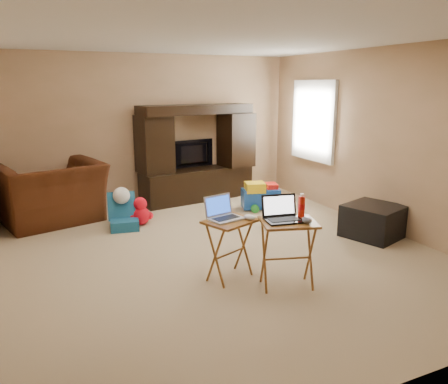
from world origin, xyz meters
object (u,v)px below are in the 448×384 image
entertainment_center (197,153)px  water_bottle (301,207)px  tray_table_right (287,254)px  push_toy (261,195)px  tray_table_left (230,249)px  mouse_left (250,217)px  ottoman (373,221)px  laptop_left (226,208)px  laptop_right (284,209)px  mouse_right (307,220)px  child_rocker (124,211)px  television (194,154)px  plush_toy (140,211)px  recliner (51,193)px

entertainment_center → water_bottle: (-0.24, -3.54, -0.04)m
tray_table_right → water_bottle: water_bottle is taller
entertainment_center → push_toy: size_ratio=3.29×
tray_table_left → mouse_left: (0.19, -0.07, 0.35)m
ottoman → tray_table_left: bearing=-170.5°
ottoman → laptop_left: bearing=-171.4°
tray_table_left → laptop_right: bearing=-66.5°
tray_table_right → ottoman: bearing=40.0°
push_toy → mouse_right: bearing=-94.4°
laptop_right → water_bottle: (0.24, 0.06, -0.01)m
entertainment_center → child_rocker: size_ratio=3.94×
television → ottoman: size_ratio=1.26×
television → plush_toy: size_ratio=2.03×
tray_table_left → tray_table_right: tray_table_right is taller
plush_toy → mouse_right: bearing=-70.3°
child_rocker → water_bottle: (1.30, -2.42, 0.54)m
laptop_right → entertainment_center: bearing=92.0°
mouse_left → laptop_left: bearing=155.6°
plush_toy → mouse_right: (0.97, -2.72, 0.51)m
push_toy → laptop_left: 2.77m
child_rocker → mouse_left: mouse_left is taller
laptop_left → water_bottle: water_bottle is taller
child_rocker → mouse_left: 2.36m
child_rocker → plush_toy: size_ratio=1.24×
entertainment_center → television: (0.00, 0.14, -0.03)m
plush_toy → water_bottle: water_bottle is taller
entertainment_center → mouse_left: entertainment_center is taller
tray_table_right → tray_table_left: bearing=153.5°
recliner → tray_table_left: size_ratio=2.14×
push_toy → laptop_right: size_ratio=1.71×
recliner → ottoman: bearing=132.2°
laptop_left → mouse_right: bearing=-56.7°
mouse_left → mouse_right: 0.60m
child_rocker → laptop_left: size_ratio=1.54×
entertainment_center → plush_toy: entertainment_center is taller
recliner → mouse_left: (1.75, -2.93, 0.22)m
entertainment_center → recliner: 2.49m
plush_toy → mouse_right: size_ratio=2.97×
television → tray_table_right: 3.81m
tray_table_right → recliner: bearing=138.2°
plush_toy → push_toy: bearing=0.4°
entertainment_center → recliner: bearing=179.5°
ottoman → push_toy: bearing=111.3°
entertainment_center → laptop_left: entertainment_center is taller
water_bottle → push_toy: bearing=69.2°
entertainment_center → mouse_right: size_ratio=14.51×
laptop_right → mouse_right: (0.17, -0.14, -0.09)m
tray_table_right → laptop_left: 0.77m
ottoman → mouse_left: (-2.12, -0.46, 0.45)m
recliner → push_toy: size_ratio=2.22×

